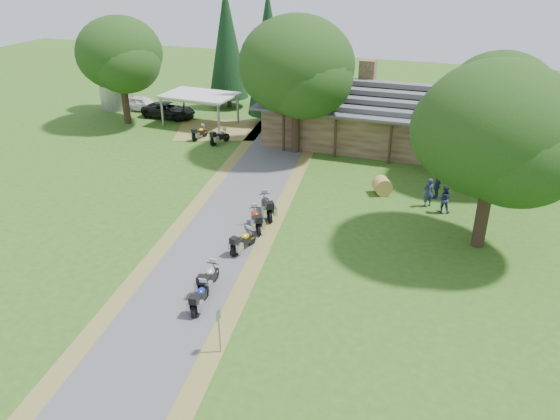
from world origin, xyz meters
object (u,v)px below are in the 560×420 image
(hay_bale, at_px, (382,186))
(motorcycle_row_e, at_px, (267,205))
(motorcycle_row_c, at_px, (243,240))
(silo, at_px, (114,76))
(motorcycle_carport_a, at_px, (200,132))
(motorcycle_carport_b, at_px, (220,136))
(carport, at_px, (200,109))
(car_white_sedan, at_px, (143,102))
(car_dark_suv, at_px, (168,106))
(lodge, at_px, (401,114))
(motorcycle_row_b, at_px, (209,277))
(motorcycle_row_a, at_px, (200,297))
(motorcycle_row_d, at_px, (256,218))

(hay_bale, bearing_deg, motorcycle_row_e, -136.36)
(motorcycle_row_c, height_order, motorcycle_row_e, motorcycle_row_e)
(motorcycle_row_e, bearing_deg, silo, 18.70)
(motorcycle_carport_a, xyz_separation_m, motorcycle_carport_b, (2.03, -0.49, 0.06))
(carport, relative_size, motorcycle_carport_b, 3.35)
(car_white_sedan, distance_m, hay_bale, 27.50)
(motorcycle_row_c, height_order, hay_bale, motorcycle_row_c)
(silo, relative_size, car_dark_suv, 1.16)
(lodge, xyz_separation_m, motorcycle_row_b, (-4.94, -23.29, -1.81))
(motorcycle_row_b, height_order, motorcycle_row_e, motorcycle_row_e)
(lodge, distance_m, silo, 27.25)
(motorcycle_row_a, height_order, motorcycle_row_c, motorcycle_row_c)
(silo, distance_m, motorcycle_row_d, 29.08)
(motorcycle_row_e, distance_m, motorcycle_carport_a, 15.23)
(motorcycle_row_a, xyz_separation_m, motorcycle_row_e, (-0.51, 9.29, 0.13))
(silo, bearing_deg, motorcycle_row_c, -43.61)
(silo, relative_size, car_white_sedan, 1.22)
(carport, bearing_deg, motorcycle_row_d, -51.24)
(silo, bearing_deg, motorcycle_carport_b, -24.30)
(lodge, distance_m, car_white_sedan, 24.46)
(motorcycle_row_b, height_order, hay_bale, motorcycle_row_b)
(motorcycle_row_e, bearing_deg, hay_bale, -79.79)
(motorcycle_row_b, bearing_deg, motorcycle_carport_b, 19.83)
(motorcycle_row_e, xyz_separation_m, motorcycle_carport_b, (-8.15, 10.85, -0.07))
(motorcycle_row_e, height_order, motorcycle_carport_a, motorcycle_row_e)
(motorcycle_row_e, relative_size, motorcycle_carport_a, 1.24)
(silo, distance_m, car_dark_suv, 6.73)
(lodge, relative_size, motorcycle_row_c, 12.18)
(car_dark_suv, relative_size, motorcycle_row_d, 2.82)
(motorcycle_row_b, distance_m, motorcycle_row_d, 6.18)
(motorcycle_row_d, relative_size, motorcycle_carport_a, 1.15)
(lodge, height_order, hay_bale, lodge)
(lodge, height_order, motorcycle_carport_a, lodge)
(motorcycle_row_b, bearing_deg, carport, 23.75)
(car_dark_suv, relative_size, hay_bale, 4.93)
(motorcycle_row_b, relative_size, motorcycle_carport_a, 1.13)
(motorcycle_carport_b, bearing_deg, motorcycle_carport_a, 95.87)
(motorcycle_carport_b, bearing_deg, motorcycle_row_b, -136.51)
(car_dark_suv, xyz_separation_m, motorcycle_row_e, (15.70, -15.98, -0.32))
(motorcycle_row_e, bearing_deg, car_white_sedan, 14.66)
(carport, bearing_deg, motorcycle_carport_b, -44.55)
(car_white_sedan, distance_m, motorcycle_carport_b, 12.71)
(lodge, relative_size, hay_bale, 19.66)
(motorcycle_row_a, relative_size, motorcycle_row_e, 0.82)
(motorcycle_row_d, relative_size, hay_bale, 1.75)
(motorcycle_row_a, distance_m, motorcycle_row_d, 7.61)
(hay_bale, bearing_deg, motorcycle_carport_a, 159.53)
(lodge, xyz_separation_m, silo, (-27.19, 1.70, 0.66))
(lodge, relative_size, motorcycle_carport_a, 12.90)
(lodge, distance_m, motorcycle_row_a, 25.22)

